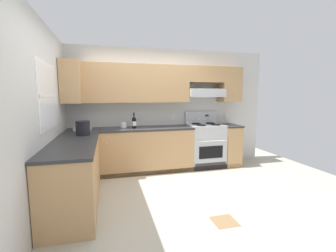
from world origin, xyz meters
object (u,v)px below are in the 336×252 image
Objects in this scene: stove at (205,145)px; bucket at (83,128)px; wine_bottle at (134,122)px; bowl at (83,129)px; paper_towel_roll at (124,125)px.

bucket is at bearing -165.28° from stove.
stove is at bearing 2.08° from wine_bottle.
bowl is (-2.54, -0.07, 0.45)m from stove.
paper_towel_roll is at bearing 46.22° from bucket.
bucket is 1.03m from paper_towel_roll.
wine_bottle is 1.08m from bucket.
wine_bottle reaches higher than stove.
bowl is 0.79m from paper_towel_roll.
wine_bottle is (-1.57, -0.06, 0.56)m from stove.
stove reaches higher than bucket.
wine_bottle reaches higher than paper_towel_roll.
bucket is at bearing -84.04° from bowl.
stove reaches higher than bowl.
stove is 1.66m from wine_bottle.
wine_bottle is at bearing -177.92° from stove.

